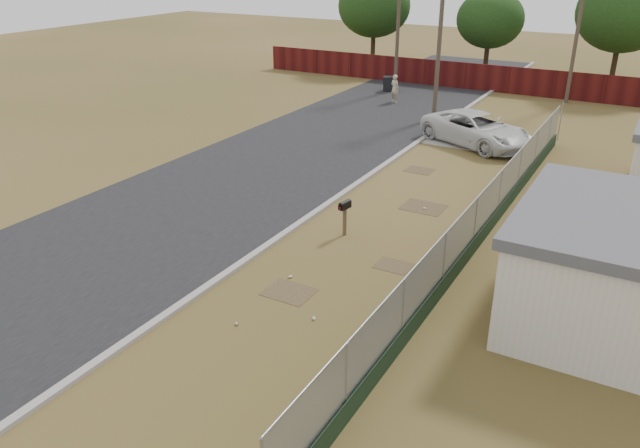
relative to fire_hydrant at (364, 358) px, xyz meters
The scene contains 12 objects.
ground 7.77m from the fire_hydrant, 110.36° to the left, with size 120.00×120.00×0.00m, color brown.
street 18.02m from the fire_hydrant, 121.68° to the left, with size 15.10×60.00×0.12m.
chainlink_fence 8.32m from the fire_hydrant, 87.11° to the left, with size 0.10×27.06×2.02m.
privacy_fence 33.43m from the fire_hydrant, 105.09° to the left, with size 30.00×0.12×1.80m, color #48110F.
utility_poles 28.98m from the fire_hydrant, 102.84° to the left, with size 12.60×8.24×9.00m.
horizon_trees 31.18m from the fire_hydrant, 93.45° to the left, with size 33.32×31.94×7.78m.
fire_hydrant is the anchor object (origin of this frame).
mailbox 7.66m from the fire_hydrant, 120.74° to the left, with size 0.28×0.56×1.28m.
pickup_truck 19.61m from the fire_hydrant, 98.99° to the left, with size 2.71×5.87×1.63m, color silver.
pedestrian 27.98m from the fire_hydrant, 111.70° to the left, with size 0.64×0.42×1.77m, color tan.
trash_bin 31.28m from the fire_hydrant, 112.70° to the left, with size 0.85×0.83×1.00m.
scattered_litter 4.79m from the fire_hydrant, 122.80° to the left, with size 3.23×10.08×0.07m.
Camera 1 is at (7.71, -18.25, 9.21)m, focal length 35.00 mm.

